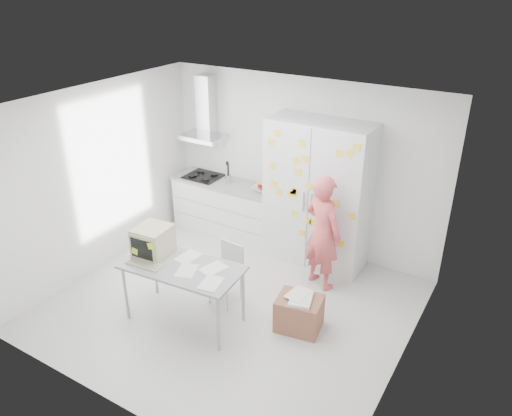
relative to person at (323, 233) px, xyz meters
The scene contains 10 objects.
floor 1.60m from the person, 126.30° to the right, with size 4.50×4.00×0.02m, color silver.
walls 1.03m from the person, 154.81° to the right, with size 4.52×4.01×2.70m.
ceiling 2.32m from the person, 126.30° to the right, with size 4.50×4.00×0.02m, color white.
counter_run 2.12m from the person, 163.35° to the left, with size 1.84×0.63×1.28m.
range_hood 2.80m from the person, 163.33° to the left, with size 0.70×0.48×1.01m.
tall_cabinet 0.73m from the person, 121.91° to the left, with size 1.50×0.68×2.20m.
person is the anchor object (origin of this frame).
desk 2.16m from the person, 131.85° to the right, with size 1.54×0.86×1.18m.
chair 1.38m from the person, 133.11° to the right, with size 0.40×0.40×0.83m.
cardboard_box 1.20m from the person, 79.96° to the right, with size 0.61×0.52×0.48m.
Camera 1 is at (3.12, -4.48, 4.09)m, focal length 35.00 mm.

